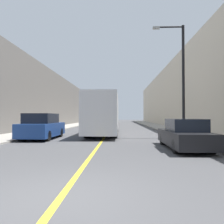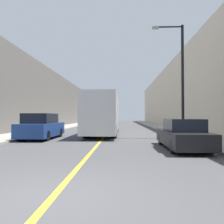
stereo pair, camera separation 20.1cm
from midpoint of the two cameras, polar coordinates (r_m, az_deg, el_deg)
ground_plane at (r=4.76m, az=-14.57°, el=-20.85°), size 200.00×200.00×0.00m
sidewalk_left at (r=35.33m, az=-11.57°, el=-3.61°), size 3.19×72.00×0.11m
sidewalk_right at (r=34.81m, az=11.75°, el=-3.65°), size 3.19×72.00×0.11m
building_row_left at (r=36.40m, az=-17.05°, el=2.92°), size 4.00×72.00×8.29m
building_row_right at (r=35.71m, az=17.43°, el=4.23°), size 4.00×72.00×9.81m
road_center_line at (r=34.35m, az=0.00°, el=-3.80°), size 0.16×72.00×0.01m
bus at (r=19.58m, az=-2.32°, el=-0.59°), size 2.45×11.37×3.33m
parked_suv_left at (r=16.35m, az=-18.12°, el=-3.76°), size 2.02×4.75×1.81m
car_right_near at (r=11.37m, az=17.91°, el=-5.80°), size 1.77×4.69×1.48m
street_lamp_right at (r=16.85m, az=17.23°, el=9.45°), size 2.30×0.24×8.14m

